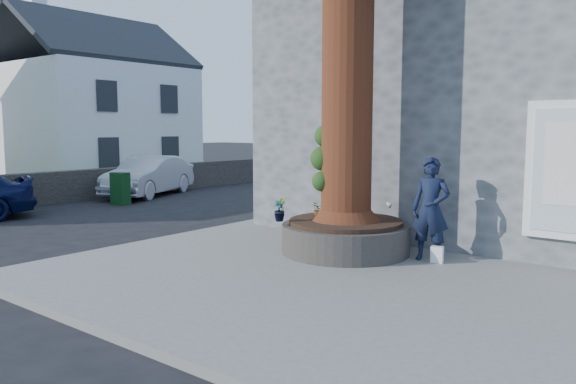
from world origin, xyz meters
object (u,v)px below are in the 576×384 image
Objects in this scene: planter at (345,237)px; woman at (403,201)px; a_board_sign at (120,189)px; man at (431,209)px; car_silver at (149,176)px.

woman is at bearing 74.02° from planter.
planter is at bearing -90.88° from woman.
a_board_sign is (-9.80, 0.41, -0.45)m from woman.
man is 12.56m from car_silver.
man is (1.45, 0.37, 0.59)m from planter.
man reaches higher than a_board_sign.
a_board_sign is at bearing -81.81° from car_silver.
a_board_sign is (-9.38, 1.85, 0.09)m from planter.
man is 1.06× the size of woman.
man reaches higher than car_silver.
car_silver reaches higher than planter.
planter is 11.30m from car_silver.
planter is at bearing -14.62° from a_board_sign.
car_silver is at bearing -177.46° from woman.
man is 10.95m from a_board_sign.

